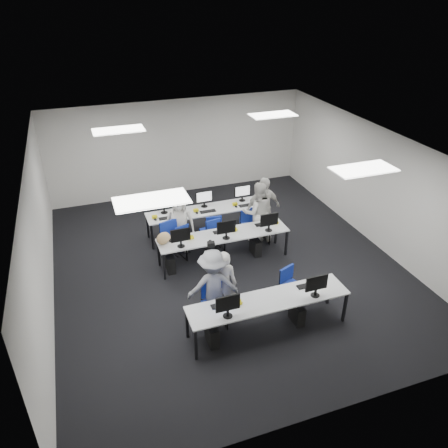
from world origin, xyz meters
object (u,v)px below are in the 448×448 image
object	(u,v)px
chair_1	(291,293)
chair_7	(247,227)
student_2	(180,223)
chair_5	(179,243)
student_0	(223,284)
student_3	(263,209)
chair_6	(210,237)
desk_front	(269,302)
chair_4	(259,232)
photographer	(213,285)
student_1	(258,212)
chair_0	(214,312)
chair_2	(174,248)
desk_mid	(224,236)
chair_3	(216,240)

from	to	relation	value
chair_1	chair_7	size ratio (longest dim) A/B	1.00
student_2	chair_5	bearing A→B (deg)	-100.86
student_0	student_3	world-z (taller)	student_3
chair_1	chair_6	xyz separation A→B (m)	(-0.92, 2.77, 0.01)
chair_5	chair_6	world-z (taller)	chair_6
desk_front	chair_4	size ratio (longest dim) A/B	3.47
chair_4	photographer	world-z (taller)	photographer
chair_6	photographer	world-z (taller)	photographer
student_1	photographer	distance (m)	3.23
chair_0	student_2	size ratio (longest dim) A/B	0.59
chair_7	student_3	world-z (taller)	student_3
chair_2	photographer	world-z (taller)	photographer
chair_0	chair_6	distance (m)	2.96
desk_mid	chair_6	distance (m)	0.85
chair_4	student_3	xyz separation A→B (m)	(0.14, 0.17, 0.57)
chair_0	student_0	world-z (taller)	student_0
desk_front	chair_7	xyz separation A→B (m)	(1.00, 3.52, -0.42)
chair_2	student_1	distance (m)	2.36
desk_mid	chair_1	world-z (taller)	chair_1
desk_front	chair_6	world-z (taller)	chair_6
desk_front	student_3	bearing A→B (deg)	68.10
chair_4	student_2	world-z (taller)	student_2
chair_3	chair_7	distance (m)	1.10
desk_mid	chair_0	bearing A→B (deg)	-114.03
chair_4	photographer	bearing A→B (deg)	-125.08
chair_3	student_3	bearing A→B (deg)	12.76
chair_5	chair_7	xyz separation A→B (m)	(1.93, 0.18, 0.00)
chair_3	student_3	xyz separation A→B (m)	(1.36, 0.16, 0.59)
student_0	chair_7	bearing A→B (deg)	-96.07
chair_5	student_1	distance (m)	2.16
chair_0	chair_2	distance (m)	2.56
chair_6	student_0	world-z (taller)	student_0
student_3	chair_7	bearing A→B (deg)	137.61
chair_7	student_0	xyz separation A→B (m)	(-1.66, -2.78, 0.49)
chair_7	chair_2	bearing A→B (deg)	-146.88
chair_4	photographer	distance (m)	3.23
desk_mid	student_2	world-z (taller)	student_2
chair_1	chair_5	world-z (taller)	chair_1
chair_2	photographer	size ratio (longest dim) A/B	0.62
photographer	chair_0	bearing A→B (deg)	85.03
chair_0	photographer	distance (m)	0.55
chair_1	chair_2	size ratio (longest dim) A/B	0.85
chair_1	chair_6	bearing A→B (deg)	86.95
chair_5	photographer	size ratio (longest dim) A/B	0.52
desk_front	student_0	world-z (taller)	student_0
chair_3	student_1	world-z (taller)	student_1
chair_0	student_0	bearing A→B (deg)	44.09
chair_3	chair_4	bearing A→B (deg)	5.76
desk_mid	chair_3	size ratio (longest dim) A/B	3.72
desk_mid	student_3	xyz separation A→B (m)	(1.32, 0.69, 0.19)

